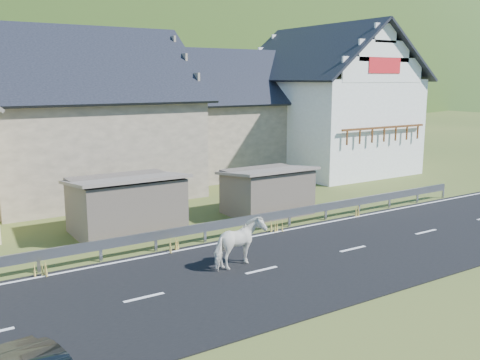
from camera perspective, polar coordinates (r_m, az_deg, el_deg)
ground at (r=17.30m, az=2.30°, el=-9.72°), size 160.00×160.00×0.00m
road at (r=17.29m, az=2.30°, el=-9.65°), size 60.00×7.00×0.04m
lane_markings at (r=17.28m, az=2.30°, el=-9.58°), size 60.00×6.60×0.01m
guardrail at (r=20.09m, az=-3.75°, el=-5.10°), size 28.10×0.09×0.75m
shed_left at (r=21.64m, az=-12.05°, el=-2.70°), size 4.30×3.30×2.40m
shed_right at (r=24.23m, az=2.90°, el=-1.27°), size 3.80×2.90×2.20m
house_stone_a at (r=29.48m, az=-16.43°, el=7.58°), size 10.80×9.80×8.90m
house_stone_b at (r=35.41m, az=-1.53°, el=7.83°), size 9.80×8.80×8.10m
house_white at (r=36.54m, az=9.14°, el=9.08°), size 8.80×10.80×9.70m
horse at (r=17.35m, az=-0.06°, el=-6.75°), size 1.29×2.02×1.57m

